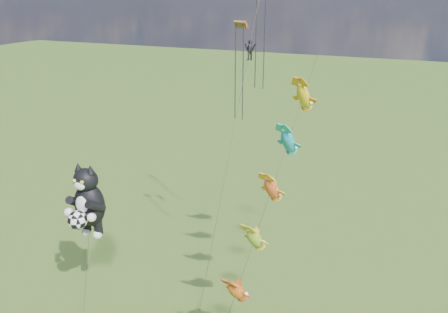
% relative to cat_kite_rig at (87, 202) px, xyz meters
% --- Properties ---
extents(ground, '(300.00, 300.00, 0.00)m').
position_rel_cat_kite_rig_xyz_m(ground, '(-1.33, -1.22, -9.16)').
color(ground, '#264511').
extents(cat_kite_rig, '(2.70, 4.27, 12.09)m').
position_rel_cat_kite_rig_xyz_m(cat_kite_rig, '(0.00, 0.00, 0.00)').
color(cat_kite_rig, '#513A29').
rests_on(cat_kite_rig, ground).
extents(fish_windsock_rig, '(3.31, 15.70, 19.70)m').
position_rel_cat_kite_rig_xyz_m(fish_windsock_rig, '(12.98, 3.29, 1.90)').
color(fish_windsock_rig, '#513A29').
rests_on(fish_windsock_rig, ground).
extents(parafoil_rig, '(2.30, 17.45, 25.93)m').
position_rel_cat_kite_rig_xyz_m(parafoil_rig, '(9.38, 8.35, 10.48)').
color(parafoil_rig, '#513A29').
rests_on(parafoil_rig, ground).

